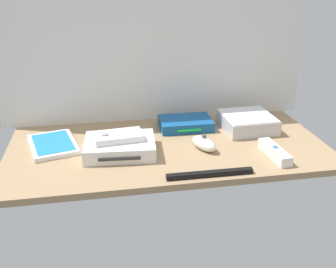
{
  "coord_description": "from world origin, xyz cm",
  "views": [
    {
      "loc": [
        -19.82,
        -110.17,
        52.71
      ],
      "look_at": [
        0.0,
        0.0,
        4.0
      ],
      "focal_mm": 41.72,
      "sensor_mm": 36.0,
      "label": 1
    }
  ],
  "objects_px": {
    "remote_nunchuk": "(204,143)",
    "sensor_bar": "(210,174)",
    "mini_computer": "(247,122)",
    "remote_classic_pad": "(118,136)",
    "game_case": "(53,144)",
    "remote_wand": "(275,152)",
    "game_console": "(120,147)",
    "network_router": "(186,123)"
  },
  "relations": [
    {
      "from": "game_case",
      "to": "network_router",
      "type": "height_order",
      "value": "network_router"
    },
    {
      "from": "mini_computer",
      "to": "remote_wand",
      "type": "xyz_separation_m",
      "value": [
        0.0,
        -0.22,
        -0.01
      ]
    },
    {
      "from": "remote_wand",
      "to": "remote_nunchuk",
      "type": "xyz_separation_m",
      "value": [
        -0.19,
        0.09,
        0.01
      ]
    },
    {
      "from": "game_case",
      "to": "remote_nunchuk",
      "type": "height_order",
      "value": "remote_nunchuk"
    },
    {
      "from": "game_case",
      "to": "network_router",
      "type": "distance_m",
      "value": 0.45
    },
    {
      "from": "network_router",
      "to": "game_console",
      "type": "bearing_deg",
      "value": -145.64
    },
    {
      "from": "remote_classic_pad",
      "to": "remote_nunchuk",
      "type": "bearing_deg",
      "value": -10.73
    },
    {
      "from": "mini_computer",
      "to": "remote_nunchuk",
      "type": "relative_size",
      "value": 1.6
    },
    {
      "from": "game_case",
      "to": "sensor_bar",
      "type": "xyz_separation_m",
      "value": [
        0.44,
        -0.27,
        -0.0
      ]
    },
    {
      "from": "network_router",
      "to": "sensor_bar",
      "type": "xyz_separation_m",
      "value": [
        -0.01,
        -0.34,
        -0.01
      ]
    },
    {
      "from": "game_console",
      "to": "remote_wand",
      "type": "bearing_deg",
      "value": -8.75
    },
    {
      "from": "game_case",
      "to": "remote_classic_pad",
      "type": "relative_size",
      "value": 1.44
    },
    {
      "from": "remote_classic_pad",
      "to": "sensor_bar",
      "type": "bearing_deg",
      "value": -44.63
    },
    {
      "from": "remote_classic_pad",
      "to": "game_console",
      "type": "bearing_deg",
      "value": -64.31
    },
    {
      "from": "remote_nunchuk",
      "to": "sensor_bar",
      "type": "relative_size",
      "value": 0.46
    },
    {
      "from": "game_case",
      "to": "remote_wand",
      "type": "xyz_separation_m",
      "value": [
        0.66,
        -0.19,
        0.01
      ]
    },
    {
      "from": "network_router",
      "to": "sensor_bar",
      "type": "relative_size",
      "value": 0.76
    },
    {
      "from": "remote_classic_pad",
      "to": "sensor_bar",
      "type": "xyz_separation_m",
      "value": [
        0.23,
        -0.19,
        -0.05
      ]
    },
    {
      "from": "mini_computer",
      "to": "remote_wand",
      "type": "distance_m",
      "value": 0.22
    },
    {
      "from": "remote_nunchuk",
      "to": "game_console",
      "type": "bearing_deg",
      "value": 151.02
    },
    {
      "from": "game_case",
      "to": "remote_classic_pad",
      "type": "bearing_deg",
      "value": -35.97
    },
    {
      "from": "remote_nunchuk",
      "to": "remote_classic_pad",
      "type": "height_order",
      "value": "remote_classic_pad"
    },
    {
      "from": "game_case",
      "to": "network_router",
      "type": "relative_size",
      "value": 1.2
    },
    {
      "from": "remote_wand",
      "to": "game_case",
      "type": "bearing_deg",
      "value": 160.15
    },
    {
      "from": "mini_computer",
      "to": "sensor_bar",
      "type": "distance_m",
      "value": 0.37
    },
    {
      "from": "network_router",
      "to": "remote_classic_pad",
      "type": "distance_m",
      "value": 0.29
    },
    {
      "from": "network_router",
      "to": "sensor_bar",
      "type": "height_order",
      "value": "network_router"
    },
    {
      "from": "game_console",
      "to": "mini_computer",
      "type": "xyz_separation_m",
      "value": [
        0.45,
        0.11,
        0.0
      ]
    },
    {
      "from": "mini_computer",
      "to": "sensor_bar",
      "type": "relative_size",
      "value": 0.73
    },
    {
      "from": "game_case",
      "to": "network_router",
      "type": "bearing_deg",
      "value": -4.68
    },
    {
      "from": "mini_computer",
      "to": "game_case",
      "type": "xyz_separation_m",
      "value": [
        -0.65,
        -0.03,
        -0.02
      ]
    },
    {
      "from": "mini_computer",
      "to": "game_case",
      "type": "distance_m",
      "value": 0.65
    },
    {
      "from": "mini_computer",
      "to": "game_case",
      "type": "relative_size",
      "value": 0.8
    },
    {
      "from": "mini_computer",
      "to": "network_router",
      "type": "height_order",
      "value": "mini_computer"
    },
    {
      "from": "game_console",
      "to": "sensor_bar",
      "type": "relative_size",
      "value": 0.92
    },
    {
      "from": "network_router",
      "to": "mini_computer",
      "type": "bearing_deg",
      "value": -12.09
    },
    {
      "from": "game_case",
      "to": "remote_classic_pad",
      "type": "distance_m",
      "value": 0.22
    },
    {
      "from": "remote_wand",
      "to": "sensor_bar",
      "type": "relative_size",
      "value": 0.63
    },
    {
      "from": "game_console",
      "to": "remote_classic_pad",
      "type": "height_order",
      "value": "remote_classic_pad"
    },
    {
      "from": "game_case",
      "to": "sensor_bar",
      "type": "bearing_deg",
      "value": -45.94
    },
    {
      "from": "mini_computer",
      "to": "remote_classic_pad",
      "type": "height_order",
      "value": "remote_classic_pad"
    },
    {
      "from": "game_console",
      "to": "game_case",
      "type": "xyz_separation_m",
      "value": [
        -0.2,
        0.08,
        -0.01
      ]
    }
  ]
}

